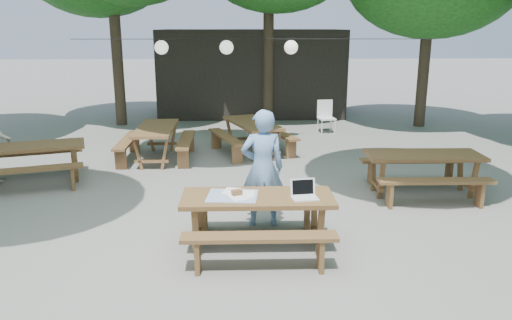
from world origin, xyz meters
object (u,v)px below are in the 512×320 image
Objects in this scene: woman at (263,168)px; main_picnic_table at (258,221)px; plastic_chair at (326,123)px; picnic_table_nw at (30,164)px.

main_picnic_table is at bearing 78.09° from woman.
plastic_chair is at bearing 73.88° from main_picnic_table.
picnic_table_nw is at bearing -31.67° from woman.
main_picnic_table is 1.00m from woman.
woman is at bearing 83.29° from main_picnic_table.
picnic_table_nw is 4.84m from woman.
plastic_chair is at bearing 17.63° from picnic_table_nw.
main_picnic_table is 2.22× the size of plastic_chair.
main_picnic_table and picnic_table_nw have the same top height.
main_picnic_table is 5.18m from picnic_table_nw.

